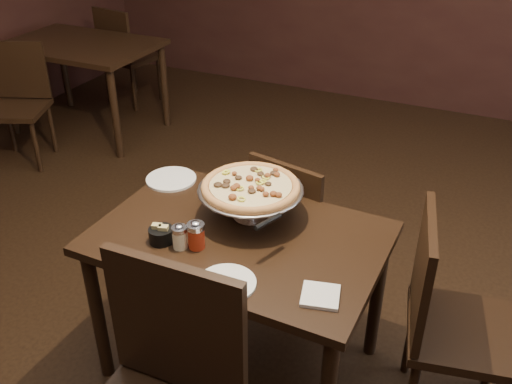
% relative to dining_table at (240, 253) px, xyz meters
% --- Properties ---
extents(room, '(6.04, 7.04, 2.84)m').
position_rel_dining_table_xyz_m(room, '(-0.01, -0.02, 0.79)').
color(room, black).
rests_on(room, ground).
extents(dining_table, '(1.15, 0.78, 0.70)m').
position_rel_dining_table_xyz_m(dining_table, '(0.00, 0.00, 0.00)').
color(dining_table, black).
rests_on(dining_table, ground).
extents(background_table, '(1.17, 0.78, 0.73)m').
position_rel_dining_table_xyz_m(background_table, '(-2.27, 1.79, 0.02)').
color(background_table, black).
rests_on(background_table, ground).
extents(pizza_stand, '(0.43, 0.43, 0.18)m').
position_rel_dining_table_xyz_m(pizza_stand, '(-0.01, 0.13, 0.24)').
color(pizza_stand, silver).
rests_on(pizza_stand, dining_table).
extents(parmesan_shaker, '(0.06, 0.06, 0.10)m').
position_rel_dining_table_xyz_m(parmesan_shaker, '(-0.17, -0.17, 0.14)').
color(parmesan_shaker, '#F5ECBF').
rests_on(parmesan_shaker, dining_table).
extents(pepper_flake_shaker, '(0.07, 0.07, 0.12)m').
position_rel_dining_table_xyz_m(pepper_flake_shaker, '(-0.11, -0.14, 0.15)').
color(pepper_flake_shaker, '#9B230E').
rests_on(pepper_flake_shaker, dining_table).
extents(packet_caddy, '(0.10, 0.10, 0.07)m').
position_rel_dining_table_xyz_m(packet_caddy, '(-0.25, -0.17, 0.12)').
color(packet_caddy, black).
rests_on(packet_caddy, dining_table).
extents(napkin_stack, '(0.15, 0.15, 0.01)m').
position_rel_dining_table_xyz_m(napkin_stack, '(0.41, -0.22, 0.10)').
color(napkin_stack, silver).
rests_on(napkin_stack, dining_table).
extents(plate_left, '(0.23, 0.23, 0.01)m').
position_rel_dining_table_xyz_m(plate_left, '(-0.48, 0.26, 0.10)').
color(plate_left, white).
rests_on(plate_left, dining_table).
extents(plate_near, '(0.21, 0.21, 0.01)m').
position_rel_dining_table_xyz_m(plate_near, '(0.09, -0.29, 0.10)').
color(plate_near, white).
rests_on(plate_near, dining_table).
extents(serving_spatula, '(0.15, 0.15, 0.02)m').
position_rel_dining_table_xyz_m(serving_spatula, '(0.15, -0.07, 0.23)').
color(serving_spatula, silver).
rests_on(serving_spatula, pizza_stand).
extents(chair_far, '(0.46, 0.46, 0.83)m').
position_rel_dining_table_xyz_m(chair_far, '(0.05, 0.52, -0.16)').
color(chair_far, black).
rests_on(chair_far, ground).
extents(chair_side, '(0.50, 0.50, 0.91)m').
position_rel_dining_table_xyz_m(chair_side, '(0.82, 0.11, -0.12)').
color(chair_side, black).
rests_on(chair_side, ground).
extents(bg_chair_far, '(0.47, 0.47, 0.88)m').
position_rel_dining_table_xyz_m(bg_chair_far, '(-2.32, 2.40, -0.13)').
color(bg_chair_far, black).
rests_on(bg_chair_far, ground).
extents(bg_chair_near, '(0.52, 0.52, 0.86)m').
position_rel_dining_table_xyz_m(bg_chair_near, '(-2.37, 1.17, -0.14)').
color(bg_chair_near, black).
rests_on(bg_chair_near, ground).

